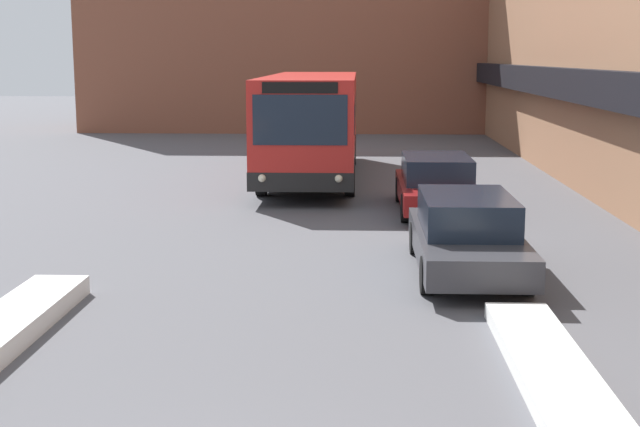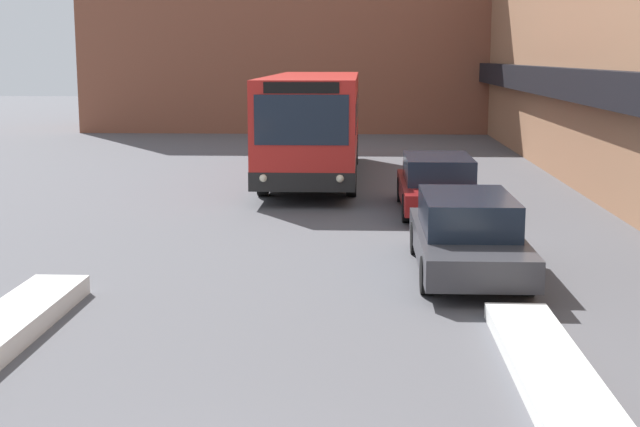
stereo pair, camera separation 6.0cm
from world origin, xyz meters
The scene contains 6 objects.
building_row_right centered at (9.97, 24.00, 4.70)m, with size 5.50×60.00×9.43m.
building_backdrop_far centered at (0.00, 42.79, 6.07)m, with size 26.00×8.00×12.13m.
snow_bank_right centered at (3.60, 3.46, 0.11)m, with size 0.90×7.67×0.23m.
city_bus centered at (-0.22, 22.49, 1.77)m, with size 2.73×11.95×3.25m.
parked_car_front centered at (3.20, 10.14, 0.70)m, with size 1.84×4.87×1.39m.
parked_car_middle centered at (3.20, 16.51, 0.71)m, with size 1.89×4.82×1.38m.
Camera 2 is at (1.31, -5.62, 3.85)m, focal length 50.00 mm.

